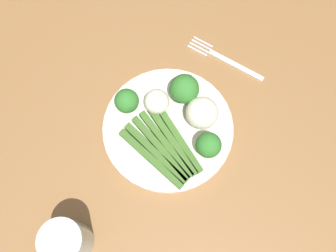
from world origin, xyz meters
TOP-DOWN VIEW (x-y plane):
  - ground_plane at (0.00, 0.00)m, footprint 6.00×6.00m
  - dining_table at (0.00, 0.00)m, footprint 1.14×1.00m
  - plate at (0.05, -0.01)m, footprint 0.24×0.24m
  - asparagus_bundle at (0.01, -0.02)m, footprint 0.12×0.16m
  - broccoli_back_right at (0.04, 0.08)m, footprint 0.04×0.04m
  - broccoli_left at (0.11, 0.00)m, footprint 0.05×0.05m
  - broccoli_back at (0.05, -0.09)m, footprint 0.04×0.04m
  - cauliflower_outer_edge at (0.07, 0.03)m, footprint 0.05×0.05m
  - cauliflower_edge at (0.09, -0.05)m, footprint 0.06×0.06m
  - fork at (0.24, -0.02)m, footprint 0.03×0.17m
  - water_glass at (-0.20, 0.02)m, footprint 0.07×0.07m

SIDE VIEW (x-z plane):
  - ground_plane at x=0.00m, z-range -0.02..0.00m
  - dining_table at x=0.00m, z-range 0.26..0.98m
  - fork at x=0.24m, z-range 0.72..0.72m
  - plate at x=0.05m, z-range 0.72..0.74m
  - asparagus_bundle at x=0.01m, z-range 0.74..0.75m
  - cauliflower_outer_edge at x=0.07m, z-range 0.74..0.78m
  - cauliflower_edge at x=0.09m, z-range 0.74..0.80m
  - broccoli_back_right at x=0.04m, z-range 0.74..0.79m
  - broccoli_back at x=0.05m, z-range 0.74..0.79m
  - water_glass at x=-0.20m, z-range 0.72..0.82m
  - broccoli_left at x=0.11m, z-range 0.74..0.81m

